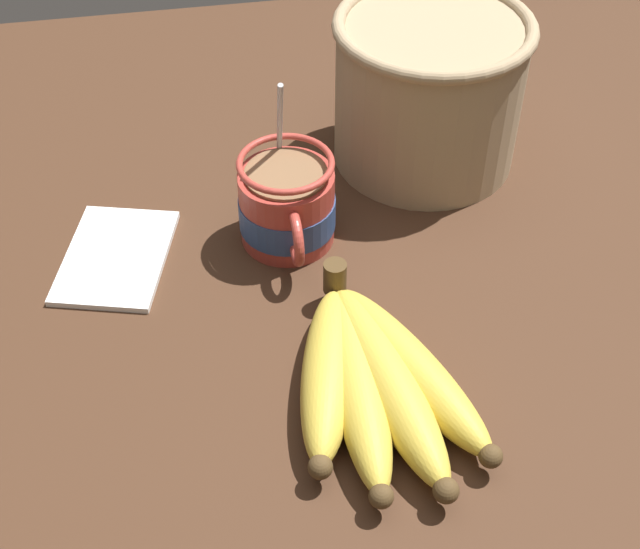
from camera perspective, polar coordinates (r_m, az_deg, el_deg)
table at (r=80.67cm, az=-0.72°, el=-1.34°), size 104.31×104.31×3.92cm
coffee_mug at (r=81.00cm, az=-2.12°, el=4.43°), size 13.62×8.87×15.54cm
banana_bunch at (r=69.30cm, az=3.35°, el=-6.58°), size 23.14×15.98×4.42cm
woven_basket at (r=89.42cm, az=6.97°, el=11.72°), size 19.19×19.19×15.35cm
napkin at (r=83.10cm, az=-12.92°, el=1.11°), size 14.86×12.18×0.60cm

